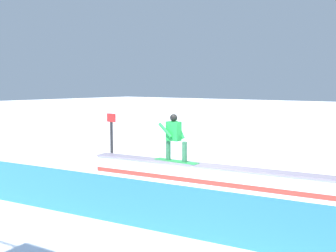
# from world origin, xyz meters

# --- Properties ---
(ground_plane) EXTENTS (120.00, 120.00, 0.00)m
(ground_plane) POSITION_xyz_m (0.00, 0.00, 0.00)
(ground_plane) COLOR white
(grind_box) EXTENTS (7.07, 1.64, 0.59)m
(grind_box) POSITION_xyz_m (0.00, 0.00, 0.27)
(grind_box) COLOR white
(grind_box) RESTS_ON ground_plane
(snowboarder) EXTENTS (1.43, 0.43, 1.37)m
(snowboarder) POSITION_xyz_m (0.89, 0.14, 1.33)
(snowboarder) COLOR green
(snowboarder) RESTS_ON grind_box
(safety_fence) EXTENTS (12.79, 2.23, 0.95)m
(safety_fence) POSITION_xyz_m (0.00, 3.66, 0.48)
(safety_fence) COLOR #2F7CE0
(safety_fence) RESTS_ON ground_plane
(trail_marker) EXTENTS (0.40, 0.10, 1.79)m
(trail_marker) POSITION_xyz_m (4.21, -0.57, 0.96)
(trail_marker) COLOR #262628
(trail_marker) RESTS_ON ground_plane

